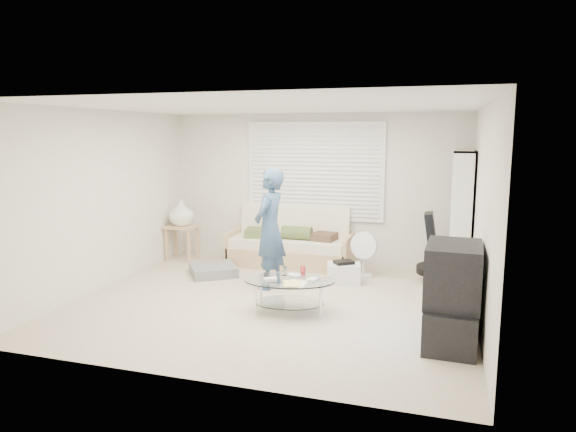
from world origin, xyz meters
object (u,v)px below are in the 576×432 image
(futon_sofa, at_px, (290,246))
(tv_unit, at_px, (452,295))
(coffee_table, at_px, (290,286))
(bookshelf, at_px, (460,217))

(futon_sofa, height_order, tv_unit, tv_unit)
(coffee_table, bearing_deg, futon_sofa, 106.47)
(bookshelf, height_order, coffee_table, bookshelf)
(futon_sofa, relative_size, bookshelf, 1.05)
(tv_unit, relative_size, coffee_table, 0.85)
(futon_sofa, relative_size, coffee_table, 1.63)
(tv_unit, height_order, coffee_table, tv_unit)
(bookshelf, distance_m, tv_unit, 2.50)
(futon_sofa, distance_m, bookshelf, 2.72)
(tv_unit, bearing_deg, bookshelf, 87.08)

